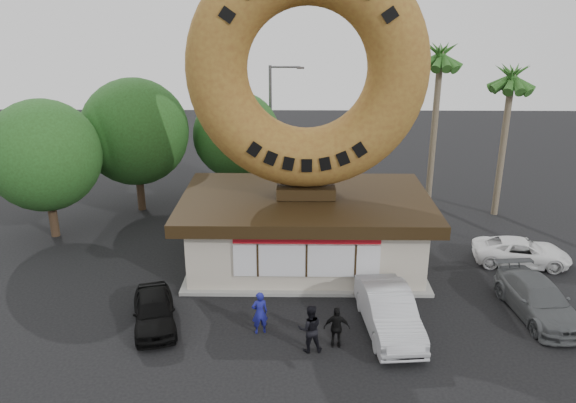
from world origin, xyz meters
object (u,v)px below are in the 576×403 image
(street_lamp, at_px, (273,124))
(car_white, at_px, (521,252))
(car_black, at_px, (154,311))
(giant_donut, at_px, (307,69))
(car_silver, at_px, (389,311))
(person_right, at_px, (337,327))
(person_left, at_px, (260,313))
(person_center, at_px, (310,328))
(car_grey, at_px, (538,299))
(donut_shop, at_px, (305,228))

(street_lamp, bearing_deg, car_white, -40.03)
(car_black, relative_size, car_white, 0.86)
(giant_donut, distance_m, car_silver, 10.36)
(car_black, bearing_deg, person_right, -26.20)
(giant_donut, relative_size, person_left, 6.10)
(person_center, xyz_separation_m, car_white, (9.99, 7.05, -0.28))
(street_lamp, relative_size, car_black, 2.13)
(car_grey, bearing_deg, street_lamp, 120.71)
(person_right, xyz_separation_m, car_black, (-6.76, 1.28, -0.14))
(donut_shop, relative_size, person_center, 6.34)
(street_lamp, xyz_separation_m, car_black, (-3.90, -15.53, -3.84))
(car_black, xyz_separation_m, car_silver, (8.75, -0.19, 0.15))
(car_black, bearing_deg, giant_donut, 28.39)
(person_left, bearing_deg, street_lamp, -106.45)
(car_silver, distance_m, car_white, 9.08)
(person_left, height_order, car_grey, person_left)
(donut_shop, height_order, person_left, donut_shop)
(person_center, relative_size, car_silver, 0.37)
(person_left, relative_size, car_white, 0.38)
(donut_shop, distance_m, car_silver, 6.52)
(car_silver, bearing_deg, person_left, 177.25)
(person_left, distance_m, car_black, 4.02)
(car_black, distance_m, car_silver, 8.75)
(donut_shop, relative_size, person_left, 6.70)
(giant_donut, bearing_deg, person_center, -89.53)
(donut_shop, xyz_separation_m, person_left, (-1.76, -5.93, -0.93))
(giant_donut, relative_size, street_lamp, 1.27)
(person_center, distance_m, person_right, 0.98)
(person_center, relative_size, car_white, 0.41)
(donut_shop, bearing_deg, giant_donut, 90.00)
(person_center, distance_m, car_white, 12.23)
(street_lamp, xyz_separation_m, person_center, (1.91, -17.05, -3.60))
(giant_donut, xyz_separation_m, person_right, (1.01, -6.81, -8.12))
(person_center, xyz_separation_m, car_grey, (8.91, 2.48, -0.20))
(street_lamp, distance_m, car_black, 16.47)
(person_right, height_order, car_white, person_right)
(car_grey, bearing_deg, person_center, -170.33)
(donut_shop, relative_size, street_lamp, 1.40)
(street_lamp, distance_m, car_white, 16.02)
(car_silver, relative_size, car_grey, 1.02)
(person_right, distance_m, car_silver, 2.27)
(car_grey, bearing_deg, person_right, -170.17)
(person_right, bearing_deg, donut_shop, -79.60)
(person_right, height_order, car_black, person_right)
(person_right, relative_size, car_black, 0.42)
(donut_shop, bearing_deg, car_black, -136.22)
(giant_donut, relative_size, car_silver, 2.12)
(giant_donut, height_order, street_lamp, giant_donut)
(person_center, relative_size, person_right, 1.13)
(person_right, bearing_deg, car_black, -8.74)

